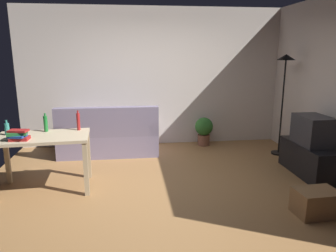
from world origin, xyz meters
TOP-DOWN VIEW (x-y plane):
  - ground_plane at (0.00, 0.00)m, footprint 5.20×4.40m
  - wall_rear at (0.00, 2.20)m, footprint 5.20×0.10m
  - couch at (-0.87, 1.59)m, footprint 1.79×0.84m
  - tv_stand at (2.25, 0.17)m, footprint 0.44×1.10m
  - tv at (2.25, 0.17)m, footprint 0.41×0.60m
  - torchiere_lamp at (2.25, 1.18)m, footprint 0.32×0.32m
  - desk at (-1.64, 0.10)m, footprint 1.25×0.78m
  - potted_plant at (1.00, 1.90)m, footprint 0.36×0.36m
  - storage_box at (1.64, -1.01)m, footprint 0.50×0.37m
  - bottle_tall at (-2.11, 0.19)m, footprint 0.06×0.06m
  - bottle_green at (-1.64, 0.33)m, footprint 0.05×0.05m
  - bottle_red at (-1.20, 0.36)m, footprint 0.05×0.05m
  - book_stack at (-1.87, -0.10)m, footprint 0.27×0.20m

SIDE VIEW (x-z plane):
  - ground_plane at x=0.00m, z-range -0.02..0.00m
  - storage_box at x=1.64m, z-range 0.00..0.30m
  - tv_stand at x=2.25m, z-range 0.00..0.48m
  - couch at x=-0.87m, z-range -0.15..0.77m
  - potted_plant at x=1.00m, z-range 0.05..0.62m
  - desk at x=-1.64m, z-range 0.27..1.03m
  - tv at x=2.25m, z-range 0.48..0.92m
  - book_stack at x=-1.87m, z-range 0.76..0.89m
  - bottle_tall at x=-2.11m, z-range 0.74..0.95m
  - bottle_green at x=-1.64m, z-range 0.74..1.01m
  - bottle_red at x=-1.20m, z-range 0.74..1.03m
  - wall_rear at x=0.00m, z-range 0.00..2.70m
  - torchiere_lamp at x=2.25m, z-range 0.51..2.32m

